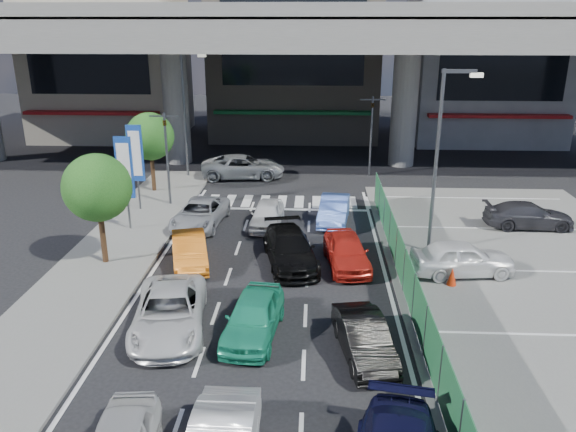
# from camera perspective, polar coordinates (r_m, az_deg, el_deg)

# --- Properties ---
(ground) EXTENTS (120.00, 120.00, 0.00)m
(ground) POSITION_cam_1_polar(r_m,az_deg,el_deg) (20.20, -2.83, -9.95)
(ground) COLOR black
(ground) RESTS_ON ground
(parking_lot) EXTENTS (12.00, 28.00, 0.06)m
(parking_lot) POSITION_cam_1_polar(r_m,az_deg,el_deg) (23.72, 25.43, -7.20)
(parking_lot) COLOR slate
(parking_lot) RESTS_ON ground
(sidewalk_left) EXTENTS (4.00, 30.00, 0.12)m
(sidewalk_left) POSITION_cam_1_polar(r_m,az_deg,el_deg) (25.25, -18.00, -4.52)
(sidewalk_left) COLOR slate
(sidewalk_left) RESTS_ON ground
(fence_run) EXTENTS (0.16, 22.00, 1.80)m
(fence_run) POSITION_cam_1_polar(r_m,az_deg,el_deg) (20.88, 12.14, -6.58)
(fence_run) COLOR #205F36
(fence_run) RESTS_ON ground
(expressway) EXTENTS (64.00, 14.00, 10.75)m
(expressway) POSITION_cam_1_polar(r_m,az_deg,el_deg) (39.57, 0.12, 17.78)
(expressway) COLOR slate
(expressway) RESTS_ON ground
(building_west) EXTENTS (12.00, 10.90, 13.00)m
(building_west) POSITION_cam_1_polar(r_m,az_deg,el_deg) (52.71, -17.62, 14.85)
(building_west) COLOR #A79D86
(building_west) RESTS_ON ground
(building_center) EXTENTS (14.00, 10.90, 15.00)m
(building_center) POSITION_cam_1_polar(r_m,az_deg,el_deg) (50.58, 0.72, 16.70)
(building_center) COLOR gray
(building_center) RESTS_ON ground
(building_east) EXTENTS (12.00, 10.90, 12.00)m
(building_east) POSITION_cam_1_polar(r_m,az_deg,el_deg) (51.62, 19.29, 14.04)
(building_east) COLOR gray
(building_east) RESTS_ON ground
(traffic_light_left) EXTENTS (1.60, 1.24, 5.20)m
(traffic_light_left) POSITION_cam_1_polar(r_m,az_deg,el_deg) (31.16, -12.34, 7.95)
(traffic_light_left) COLOR #595B60
(traffic_light_left) RESTS_ON ground
(traffic_light_right) EXTENTS (1.60, 1.24, 5.20)m
(traffic_light_right) POSITION_cam_1_polar(r_m,az_deg,el_deg) (37.18, 8.53, 9.99)
(traffic_light_right) COLOR #595B60
(traffic_light_right) RESTS_ON ground
(street_lamp_right) EXTENTS (1.65, 0.22, 8.00)m
(street_lamp_right) POSITION_cam_1_polar(r_m,az_deg,el_deg) (24.66, 15.33, 6.72)
(street_lamp_right) COLOR #595B60
(street_lamp_right) RESTS_ON ground
(street_lamp_left) EXTENTS (1.65, 0.22, 8.00)m
(street_lamp_left) POSITION_cam_1_polar(r_m,az_deg,el_deg) (36.80, -10.26, 11.11)
(street_lamp_left) COLOR #595B60
(street_lamp_left) RESTS_ON ground
(signboard_near) EXTENTS (0.80, 0.14, 4.70)m
(signboard_near) POSITION_cam_1_polar(r_m,az_deg,el_deg) (27.91, -16.25, 4.46)
(signboard_near) COLOR #595B60
(signboard_near) RESTS_ON ground
(signboard_far) EXTENTS (0.80, 0.14, 4.70)m
(signboard_far) POSITION_cam_1_polar(r_m,az_deg,el_deg) (30.80, -15.22, 5.92)
(signboard_far) COLOR #595B60
(signboard_far) RESTS_ON ground
(tree_near) EXTENTS (2.80, 2.80, 4.80)m
(tree_near) POSITION_cam_1_polar(r_m,az_deg,el_deg) (24.15, -18.81, 2.72)
(tree_near) COLOR #382314
(tree_near) RESTS_ON ground
(tree_far) EXTENTS (2.80, 2.80, 4.80)m
(tree_far) POSITION_cam_1_polar(r_m,az_deg,el_deg) (34.06, -13.84, 7.84)
(tree_far) COLOR #382314
(tree_far) RESTS_ON ground
(sedan_white_mid_left) EXTENTS (3.00, 5.25, 1.38)m
(sedan_white_mid_left) POSITION_cam_1_polar(r_m,az_deg,el_deg) (19.33, -11.97, -9.50)
(sedan_white_mid_left) COLOR silver
(sedan_white_mid_left) RESTS_ON ground
(taxi_teal_mid) EXTENTS (2.05, 4.20, 1.38)m
(taxi_teal_mid) POSITION_cam_1_polar(r_m,az_deg,el_deg) (18.68, -3.54, -10.16)
(taxi_teal_mid) COLOR #22A47A
(taxi_teal_mid) RESTS_ON ground
(hatch_black_mid_right) EXTENTS (1.96, 3.95, 1.24)m
(hatch_black_mid_right) POSITION_cam_1_polar(r_m,az_deg,el_deg) (17.81, 7.74, -12.18)
(hatch_black_mid_right) COLOR black
(hatch_black_mid_right) RESTS_ON ground
(taxi_orange_left) EXTENTS (2.34, 4.16, 1.30)m
(taxi_orange_left) POSITION_cam_1_polar(r_m,az_deg,el_deg) (24.11, -9.98, -3.46)
(taxi_orange_left) COLOR #D06614
(taxi_orange_left) RESTS_ON ground
(sedan_black_mid) EXTENTS (2.87, 5.05, 1.38)m
(sedan_black_mid) POSITION_cam_1_polar(r_m,az_deg,el_deg) (23.79, 0.21, -3.35)
(sedan_black_mid) COLOR black
(sedan_black_mid) RESTS_ON ground
(taxi_orange_right) EXTENTS (2.13, 4.22, 1.38)m
(taxi_orange_right) POSITION_cam_1_polar(r_m,az_deg,el_deg) (23.70, 5.97, -3.56)
(taxi_orange_right) COLOR red
(taxi_orange_right) RESTS_ON ground
(wagon_silver_front_left) EXTENTS (2.59, 4.84, 1.29)m
(wagon_silver_front_left) POSITION_cam_1_polar(r_m,az_deg,el_deg) (28.50, -8.92, 0.23)
(wagon_silver_front_left) COLOR #9FA1A6
(wagon_silver_front_left) RESTS_ON ground
(sedan_white_front_mid) EXTENTS (1.69, 3.80, 1.27)m
(sedan_white_front_mid) POSITION_cam_1_polar(r_m,az_deg,el_deg) (28.11, -2.14, 0.17)
(sedan_white_front_mid) COLOR silver
(sedan_white_front_mid) RESTS_ON ground
(kei_truck_front_right) EXTENTS (1.85, 4.15, 1.32)m
(kei_truck_front_right) POSITION_cam_1_polar(r_m,az_deg,el_deg) (28.79, 4.70, 0.64)
(kei_truck_front_right) COLOR #5075D3
(kei_truck_front_right) RESTS_ON ground
(crossing_wagon_silver) EXTENTS (5.63, 3.03, 1.50)m
(crossing_wagon_silver) POSITION_cam_1_polar(r_m,az_deg,el_deg) (36.94, -4.58, 5.02)
(crossing_wagon_silver) COLOR #9A9EA2
(crossing_wagon_silver) RESTS_ON ground
(parked_sedan_white) EXTENTS (4.32, 2.12, 1.42)m
(parked_sedan_white) POSITION_cam_1_polar(r_m,az_deg,el_deg) (23.78, 17.27, -4.09)
(parked_sedan_white) COLOR white
(parked_sedan_white) RESTS_ON parking_lot
(parked_sedan_dgrey) EXTENTS (4.32, 1.77, 1.25)m
(parked_sedan_dgrey) POSITION_cam_1_polar(r_m,az_deg,el_deg) (30.28, 23.25, 0.07)
(parked_sedan_dgrey) COLOR #313036
(parked_sedan_dgrey) RESTS_ON parking_lot
(traffic_cone) EXTENTS (0.49, 0.49, 0.73)m
(traffic_cone) POSITION_cam_1_polar(r_m,az_deg,el_deg) (22.87, 16.33, -5.90)
(traffic_cone) COLOR red
(traffic_cone) RESTS_ON parking_lot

